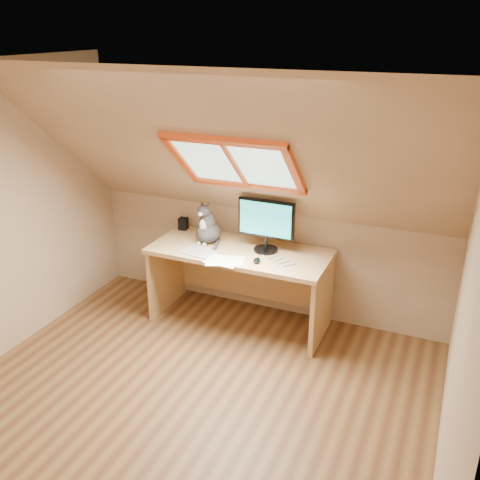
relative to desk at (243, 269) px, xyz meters
The scene contains 10 objects.
ground 1.54m from the desk, 85.67° to the right, with size 3.50×3.50×0.00m, color brown.
room_shell 1.80m from the desk, 85.93° to the right, with size 3.52×3.52×2.41m.
desk is the anchor object (origin of this frame).
monitor 0.55m from the desk, ahead, with size 0.52×0.22×0.48m.
cat 0.50m from the desk, behind, with size 0.27×0.31×0.41m.
desk_speaker 0.79m from the desk, 165.80° to the left, with size 0.08×0.08×0.12m, color black.
graphics_tablet 0.48m from the desk, 138.10° to the right, with size 0.28×0.20×0.01m, color #B2B2B7.
mouse 0.43m from the desk, 47.35° to the right, with size 0.06×0.11×0.03m, color black.
papers 0.41m from the desk, 103.29° to the right, with size 0.35×0.30×0.01m.
cables 0.45m from the desk, 29.18° to the right, with size 0.51×0.26×0.01m.
Camera 1 is at (1.64, -2.68, 2.63)m, focal length 40.00 mm.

